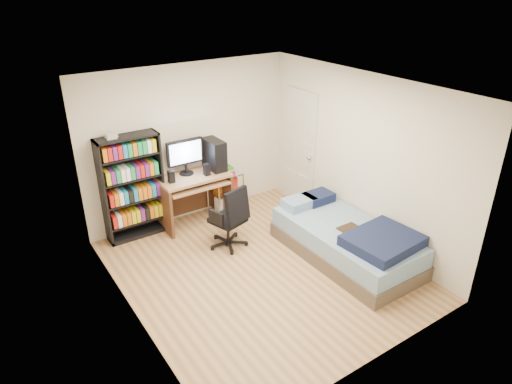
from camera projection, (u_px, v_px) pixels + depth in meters
room at (261, 187)px, 5.73m from camera, size 3.58×4.08×2.58m
media_shelf at (132, 186)px, 6.76m from camera, size 0.91×0.30×1.68m
computer_desk at (198, 177)px, 7.25m from camera, size 1.10×0.64×1.39m
office_chair at (230, 228)px, 6.69m from camera, size 0.71×0.71×0.97m
wire_cart at (225, 182)px, 7.61m from camera, size 0.54×0.41×0.83m
bed at (347, 241)px, 6.44m from camera, size 1.08×2.16×0.62m
door at (300, 149)px, 7.71m from camera, size 0.12×0.80×2.00m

